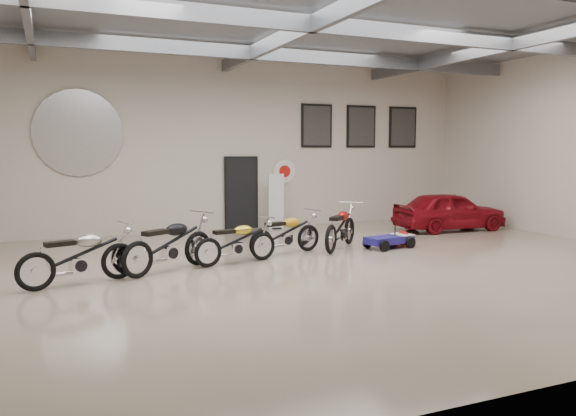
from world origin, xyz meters
name	(u,v)px	position (x,y,z in m)	size (l,w,h in m)	color
floor	(311,268)	(0.00, 0.00, 0.00)	(16.00, 12.00, 0.01)	tan
ceiling	(313,11)	(0.00, 0.00, 5.00)	(16.00, 12.00, 0.01)	slate
back_wall	(224,145)	(0.00, 6.00, 2.50)	(16.00, 0.02, 5.00)	beige
ceiling_beams	(313,24)	(0.00, 0.00, 4.75)	(15.80, 11.80, 0.32)	slate
door	(241,194)	(0.50, 5.95, 1.05)	(0.92, 0.08, 2.10)	black
logo_plaque	(78,133)	(-4.00, 5.95, 2.80)	(2.30, 0.06, 1.16)	silver
poster_left	(317,126)	(3.00, 5.96, 3.10)	(1.05, 0.08, 1.35)	black
poster_mid	(361,127)	(4.60, 5.96, 3.10)	(1.05, 0.08, 1.35)	black
poster_right	(403,127)	(6.20, 5.96, 3.10)	(1.05, 0.08, 1.35)	black
oil_sign	(284,171)	(1.90, 5.95, 1.70)	(0.72, 0.10, 0.72)	white
banner_stand	(276,200)	(1.45, 5.50, 0.86)	(0.47, 0.19, 1.72)	white
motorcycle_silver	(79,255)	(-4.34, 0.36, 0.54)	(2.06, 0.64, 1.07)	silver
motorcycle_black	(169,243)	(-2.66, 0.84, 0.56)	(2.16, 0.67, 1.12)	silver
motorcycle_gold	(236,241)	(-1.23, 1.05, 0.48)	(1.86, 0.58, 0.96)	silver
motorcycle_yellow	(285,233)	(0.10, 1.59, 0.50)	(1.92, 0.60, 1.00)	silver
motorcycle_red	(341,226)	(1.60, 1.75, 0.54)	(2.07, 0.64, 1.08)	silver
go_kart	(393,236)	(2.85, 1.39, 0.27)	(1.50, 0.68, 0.55)	navy
vintage_car	(449,211)	(6.00, 3.20, 0.57)	(3.35, 1.35, 1.14)	maroon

